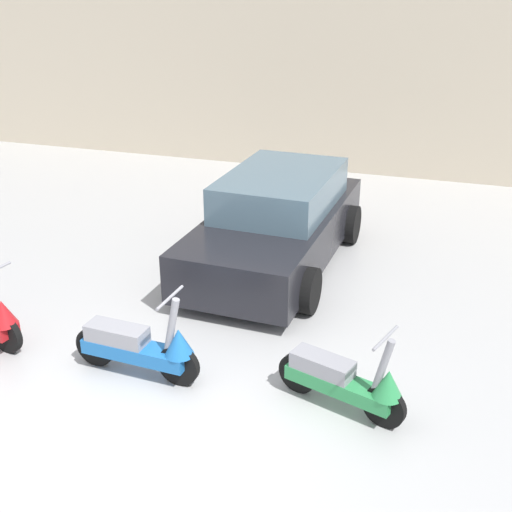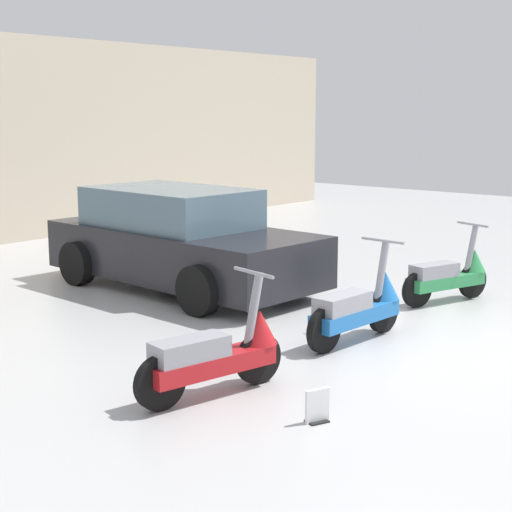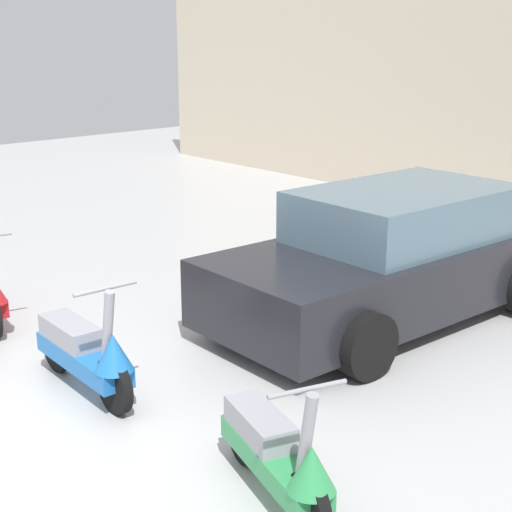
% 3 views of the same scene
% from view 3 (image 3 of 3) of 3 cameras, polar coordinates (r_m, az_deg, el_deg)
% --- Properties ---
extents(ground_plane, '(28.00, 28.00, 0.00)m').
position_cam_3_polar(ground_plane, '(6.06, -15.84, -12.53)').
color(ground_plane, '#B2B2B2').
extents(scooter_front_right, '(1.45, 0.52, 1.01)m').
position_cam_3_polar(scooter_front_right, '(6.46, -12.22, -6.83)').
color(scooter_front_right, black).
rests_on(scooter_front_right, ground_plane).
extents(scooter_front_center, '(1.32, 0.65, 0.95)m').
position_cam_3_polar(scooter_front_center, '(4.97, 1.61, -14.22)').
color(scooter_front_center, black).
rests_on(scooter_front_center, ground_plane).
extents(car_rear_left, '(2.00, 3.94, 1.32)m').
position_cam_3_polar(car_rear_left, '(7.98, 9.80, -0.13)').
color(car_rear_left, black).
rests_on(car_rear_left, ground_plane).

